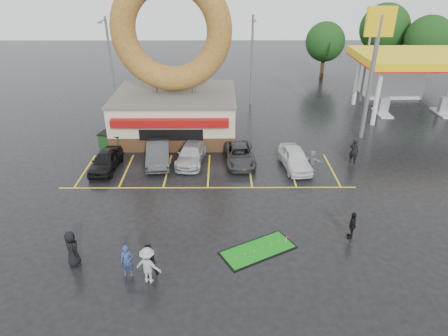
{
  "coord_description": "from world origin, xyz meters",
  "views": [
    {
      "loc": [
        0.98,
        -19.82,
        13.55
      ],
      "look_at": [
        1.09,
        2.04,
        2.2
      ],
      "focal_mm": 32.0,
      "sensor_mm": 36.0,
      "label": 1
    }
  ],
  "objects_px": {
    "streetlight_right": "(367,57)",
    "car_grey": "(240,155)",
    "gas_station": "(408,70)",
    "person_cameraman": "(352,225)",
    "car_dgrey": "(158,153)",
    "streetlight_mid": "(252,59)",
    "car_silver": "(191,154)",
    "dumpster": "(112,141)",
    "car_white": "(295,158)",
    "putting_green": "(258,250)",
    "person_blue": "(127,261)",
    "shell_sign": "(376,50)",
    "donut_shop": "(174,84)",
    "streetlight_left": "(111,61)",
    "car_black": "(106,161)"
  },
  "relations": [
    {
      "from": "gas_station",
      "to": "car_dgrey",
      "type": "distance_m",
      "value": 27.62
    },
    {
      "from": "streetlight_mid",
      "to": "dumpster",
      "type": "xyz_separation_m",
      "value": [
        -11.88,
        -11.15,
        -4.13
      ]
    },
    {
      "from": "streetlight_mid",
      "to": "car_dgrey",
      "type": "relative_size",
      "value": 1.88
    },
    {
      "from": "car_dgrey",
      "to": "streetlight_mid",
      "type": "bearing_deg",
      "value": 53.36
    },
    {
      "from": "streetlight_mid",
      "to": "car_grey",
      "type": "xyz_separation_m",
      "value": [
        -1.69,
        -13.7,
        -4.15
      ]
    },
    {
      "from": "donut_shop",
      "to": "person_blue",
      "type": "distance_m",
      "value": 18.31
    },
    {
      "from": "car_silver",
      "to": "car_grey",
      "type": "relative_size",
      "value": 1.01
    },
    {
      "from": "shell_sign",
      "to": "dumpster",
      "type": "bearing_deg",
      "value": -173.9
    },
    {
      "from": "streetlight_right",
      "to": "car_silver",
      "type": "height_order",
      "value": "streetlight_right"
    },
    {
      "from": "streetlight_mid",
      "to": "putting_green",
      "type": "relative_size",
      "value": 2.1
    },
    {
      "from": "streetlight_left",
      "to": "streetlight_mid",
      "type": "xyz_separation_m",
      "value": [
        14.0,
        1.0,
        0.0
      ]
    },
    {
      "from": "person_blue",
      "to": "dumpster",
      "type": "xyz_separation_m",
      "value": [
        -4.31,
        14.73,
        -0.2
      ]
    },
    {
      "from": "person_cameraman",
      "to": "car_white",
      "type": "bearing_deg",
      "value": -146.98
    },
    {
      "from": "car_dgrey",
      "to": "person_cameraman",
      "type": "distance_m",
      "value": 15.11
    },
    {
      "from": "streetlight_mid",
      "to": "person_cameraman",
      "type": "distance_m",
      "value": 23.66
    },
    {
      "from": "car_grey",
      "to": "car_white",
      "type": "xyz_separation_m",
      "value": [
        4.0,
        -0.87,
        0.11
      ]
    },
    {
      "from": "shell_sign",
      "to": "car_white",
      "type": "bearing_deg",
      "value": -139.83
    },
    {
      "from": "car_grey",
      "to": "person_blue",
      "type": "xyz_separation_m",
      "value": [
        -5.88,
        -12.19,
        0.21
      ]
    },
    {
      "from": "shell_sign",
      "to": "car_grey",
      "type": "xyz_separation_m",
      "value": [
        -10.69,
        -4.78,
        -6.74
      ]
    },
    {
      "from": "shell_sign",
      "to": "streetlight_right",
      "type": "xyz_separation_m",
      "value": [
        3.0,
        9.92,
        -2.6
      ]
    },
    {
      "from": "donut_shop",
      "to": "streetlight_mid",
      "type": "bearing_deg",
      "value": 48.62
    },
    {
      "from": "car_dgrey",
      "to": "dumpster",
      "type": "height_order",
      "value": "car_dgrey"
    },
    {
      "from": "streetlight_left",
      "to": "car_dgrey",
      "type": "xyz_separation_m",
      "value": [
        6.17,
        -12.64,
        -3.99
      ]
    },
    {
      "from": "car_grey",
      "to": "dumpster",
      "type": "relative_size",
      "value": 2.55
    },
    {
      "from": "donut_shop",
      "to": "car_grey",
      "type": "distance_m",
      "value": 8.71
    },
    {
      "from": "car_black",
      "to": "car_silver",
      "type": "xyz_separation_m",
      "value": [
        6.11,
        1.25,
        -0.04
      ]
    },
    {
      "from": "dumpster",
      "to": "putting_green",
      "type": "distance_m",
      "value": 16.83
    },
    {
      "from": "gas_station",
      "to": "person_blue",
      "type": "xyz_separation_m",
      "value": [
        -23.58,
        -25.9,
        -2.85
      ]
    },
    {
      "from": "streetlight_mid",
      "to": "car_silver",
      "type": "relative_size",
      "value": 1.94
    },
    {
      "from": "car_silver",
      "to": "dumpster",
      "type": "xyz_separation_m",
      "value": [
        -6.53,
        2.41,
        -0.02
      ]
    },
    {
      "from": "streetlight_mid",
      "to": "car_grey",
      "type": "distance_m",
      "value": 14.41
    },
    {
      "from": "gas_station",
      "to": "person_cameraman",
      "type": "bearing_deg",
      "value": -117.45
    },
    {
      "from": "streetlight_right",
      "to": "car_grey",
      "type": "relative_size",
      "value": 1.96
    },
    {
      "from": "person_blue",
      "to": "putting_green",
      "type": "distance_m",
      "value": 6.73
    },
    {
      "from": "person_blue",
      "to": "car_dgrey",
      "type": "bearing_deg",
      "value": 88.48
    },
    {
      "from": "streetlight_right",
      "to": "car_silver",
      "type": "relative_size",
      "value": 1.94
    },
    {
      "from": "putting_green",
      "to": "streetlight_right",
      "type": "bearing_deg",
      "value": 62.36
    },
    {
      "from": "streetlight_left",
      "to": "car_grey",
      "type": "bearing_deg",
      "value": -45.89
    },
    {
      "from": "car_dgrey",
      "to": "car_silver",
      "type": "relative_size",
      "value": 1.03
    },
    {
      "from": "streetlight_left",
      "to": "streetlight_mid",
      "type": "height_order",
      "value": "same"
    },
    {
      "from": "streetlight_right",
      "to": "dumpster",
      "type": "height_order",
      "value": "streetlight_right"
    },
    {
      "from": "car_white",
      "to": "putting_green",
      "type": "relative_size",
      "value": 1.02
    },
    {
      "from": "car_silver",
      "to": "car_grey",
      "type": "xyz_separation_m",
      "value": [
        3.66,
        -0.13,
        -0.04
      ]
    },
    {
      "from": "donut_shop",
      "to": "person_cameraman",
      "type": "distance_m",
      "value": 19.01
    },
    {
      "from": "streetlight_mid",
      "to": "putting_green",
      "type": "height_order",
      "value": "streetlight_mid"
    },
    {
      "from": "shell_sign",
      "to": "car_dgrey",
      "type": "relative_size",
      "value": 2.22
    },
    {
      "from": "streetlight_mid",
      "to": "car_white",
      "type": "xyz_separation_m",
      "value": [
        2.31,
        -14.57,
        -4.04
      ]
    },
    {
      "from": "donut_shop",
      "to": "dumpster",
      "type": "distance_m",
      "value": 6.98
    },
    {
      "from": "gas_station",
      "to": "person_cameraman",
      "type": "xyz_separation_m",
      "value": [
        -11.94,
        -22.99,
        -2.9
      ]
    },
    {
      "from": "person_cameraman",
      "to": "streetlight_right",
      "type": "bearing_deg",
      "value": -177.06
    }
  ]
}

